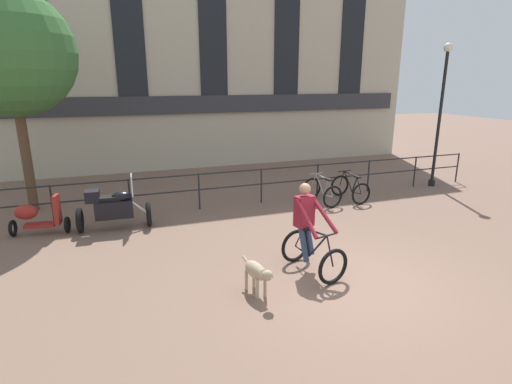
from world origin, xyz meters
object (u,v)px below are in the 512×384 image
Objects in this scene: dog at (257,272)px; street_lamp at (441,109)px; cyclist_with_bike at (309,233)px; parked_bicycle_near_lamp at (322,192)px; parked_bicycle_mid_left at (350,189)px; parked_scooter at (37,216)px; parked_motorcycle at (113,208)px.

street_lamp reaches higher than dog.
street_lamp reaches higher than cyclist_with_bike.
parked_bicycle_mid_left is at bearing 173.07° from parked_bicycle_near_lamp.
cyclist_with_bike is 6.46m from parked_scooter.
parked_bicycle_mid_left is 4.32m from street_lamp.
parked_bicycle_mid_left reaches higher than dog.
parked_scooter is at bearing -7.24° from parked_bicycle_near_lamp.
cyclist_with_bike is at bearing 51.05° from parked_bicycle_near_lamp.
cyclist_with_bike reaches higher than parked_bicycle_near_lamp.
cyclist_with_bike reaches higher than parked_scooter.
parked_scooter is at bearing 84.90° from parked_motorcycle.
street_lamp reaches higher than parked_motorcycle.
cyclist_with_bike is 8.38m from street_lamp.
parked_bicycle_mid_left is at bearing -81.96° from parked_scooter.
dog is 9.79m from street_lamp.
cyclist_with_bike reaches higher than parked_bicycle_mid_left.
cyclist_with_bike is 1.46× the size of parked_bicycle_mid_left.
parked_bicycle_near_lamp is 0.97m from parked_bicycle_mid_left.
parked_scooter is (-1.72, 0.24, -0.10)m from parked_motorcycle.
street_lamp is at bearing 19.47° from dog.
parked_scooter reaches higher than dog.
street_lamp reaches higher than parked_scooter.
dog is 0.55× the size of parked_motorcycle.
parked_motorcycle reaches higher than parked_bicycle_near_lamp.
street_lamp is at bearing -176.36° from parked_bicycle_mid_left.
dog is at bearing -149.49° from street_lamp.
street_lamp reaches higher than parked_bicycle_near_lamp.
street_lamp is (12.19, 0.49, 2.17)m from parked_scooter.
street_lamp is (10.47, 0.73, 2.06)m from parked_motorcycle.
parked_scooter is (-7.57, 0.04, 0.10)m from parked_bicycle_near_lamp.
parked_bicycle_mid_left is at bearing -85.43° from parked_motorcycle.
street_lamp is at bearing -83.11° from parked_motorcycle.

